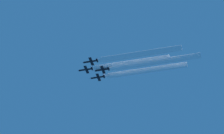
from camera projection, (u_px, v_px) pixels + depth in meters
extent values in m
cylinder|color=black|center=(86.00, 70.00, 306.73)|extent=(1.12, 9.67, 1.12)
cone|color=silver|center=(78.00, 71.00, 307.70)|extent=(1.06, 1.63, 1.06)
ellipsoid|color=black|center=(83.00, 70.00, 307.40)|extent=(0.62, 2.24, 0.50)
cube|color=black|center=(86.00, 70.00, 306.60)|extent=(8.14, 1.93, 0.12)
cube|color=black|center=(92.00, 69.00, 305.99)|extent=(3.46, 1.12, 0.12)
cube|color=silver|center=(92.00, 67.00, 306.92)|extent=(0.10, 1.32, 1.73)
cylinder|color=black|center=(93.00, 69.00, 305.87)|extent=(0.84, 0.61, 0.84)
cylinder|color=black|center=(91.00, 61.00, 298.36)|extent=(1.12, 9.67, 1.12)
cone|color=silver|center=(82.00, 63.00, 299.32)|extent=(1.06, 1.63, 1.06)
ellipsoid|color=black|center=(88.00, 61.00, 299.03)|extent=(0.62, 2.24, 0.50)
cube|color=black|center=(91.00, 61.00, 298.22)|extent=(8.14, 1.93, 0.12)
cube|color=black|center=(97.00, 61.00, 297.61)|extent=(3.46, 1.12, 0.12)
cube|color=silver|center=(97.00, 59.00, 298.55)|extent=(0.10, 1.32, 1.73)
cylinder|color=black|center=(98.00, 60.00, 297.49)|extent=(0.84, 0.61, 0.84)
cylinder|color=black|center=(98.00, 77.00, 311.01)|extent=(1.12, 9.67, 1.12)
cone|color=silver|center=(90.00, 79.00, 311.97)|extent=(1.06, 1.63, 1.06)
ellipsoid|color=black|center=(95.00, 77.00, 311.68)|extent=(0.62, 2.24, 0.50)
cube|color=black|center=(98.00, 77.00, 310.87)|extent=(8.14, 1.93, 0.12)
cube|color=black|center=(104.00, 76.00, 310.26)|extent=(3.46, 1.12, 0.12)
cube|color=silver|center=(104.00, 75.00, 311.20)|extent=(0.10, 1.32, 1.73)
cylinder|color=black|center=(105.00, 76.00, 310.14)|extent=(0.84, 0.61, 0.84)
cylinder|color=black|center=(102.00, 70.00, 302.44)|extent=(1.12, 9.67, 1.12)
cone|color=silver|center=(94.00, 71.00, 303.40)|extent=(1.06, 1.63, 1.06)
ellipsoid|color=black|center=(99.00, 70.00, 303.11)|extent=(0.62, 2.24, 0.50)
cube|color=black|center=(103.00, 70.00, 302.31)|extent=(8.14, 1.93, 0.12)
cube|color=black|center=(109.00, 69.00, 301.70)|extent=(3.46, 1.12, 0.12)
cube|color=silver|center=(108.00, 67.00, 302.63)|extent=(0.10, 1.32, 1.73)
cylinder|color=black|center=(110.00, 69.00, 301.58)|extent=(0.84, 0.61, 0.84)
cylinder|color=white|center=(124.00, 64.00, 302.19)|extent=(1.97, 43.12, 1.97)
cylinder|color=white|center=(132.00, 63.00, 301.31)|extent=(3.74, 49.59, 3.74)
cylinder|color=white|center=(133.00, 55.00, 293.59)|extent=(1.97, 45.75, 1.97)
cylinder|color=white|center=(141.00, 54.00, 292.66)|extent=(3.74, 52.61, 3.74)
cylinder|color=white|center=(139.00, 71.00, 306.15)|extent=(1.97, 46.86, 1.97)
cylinder|color=white|center=(147.00, 70.00, 305.19)|extent=(3.74, 53.89, 3.74)
cylinder|color=white|center=(147.00, 63.00, 297.30)|extent=(1.97, 50.20, 1.97)
cylinder|color=white|center=(156.00, 62.00, 296.27)|extent=(3.74, 57.73, 3.74)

